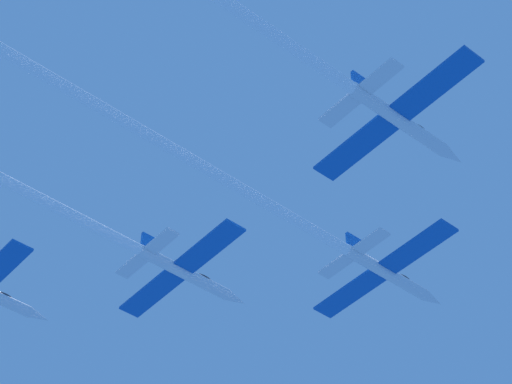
# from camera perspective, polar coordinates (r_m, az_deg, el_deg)

# --- Properties ---
(jet_lead) EXTENTS (15.60, 47.59, 2.58)m
(jet_lead) POSITION_cam_1_polar(r_m,az_deg,el_deg) (84.29, 0.86, -0.78)
(jet_lead) COLOR silver
(jet_left_wing) EXTENTS (15.60, 43.37, 2.58)m
(jet_left_wing) POSITION_cam_1_polar(r_m,az_deg,el_deg) (87.05, -9.89, -1.31)
(jet_left_wing) COLOR silver
(jet_right_wing) EXTENTS (15.60, 41.68, 2.58)m
(jet_right_wing) POSITION_cam_1_polar(r_m,az_deg,el_deg) (73.03, 1.98, 7.93)
(jet_right_wing) COLOR silver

